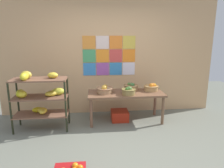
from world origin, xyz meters
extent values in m
plane|color=slate|center=(0.00, 0.00, 0.00)|extent=(9.65, 9.65, 0.00)
cube|color=tan|center=(0.00, 1.85, 1.42)|extent=(5.02, 0.06, 2.84)
cube|color=orange|center=(-0.44, 1.82, 1.67)|extent=(0.29, 0.01, 0.29)
cube|color=beige|center=(-0.14, 1.82, 1.67)|extent=(0.29, 0.01, 0.29)
cube|color=orange|center=(0.17, 1.82, 1.67)|extent=(0.29, 0.01, 0.29)
cube|color=gold|center=(0.48, 1.82, 1.67)|extent=(0.29, 0.01, 0.29)
cube|color=#449D60|center=(-0.44, 1.82, 1.37)|extent=(0.29, 0.01, 0.29)
cube|color=orange|center=(-0.14, 1.82, 1.37)|extent=(0.29, 0.01, 0.29)
cube|color=#D4433F|center=(0.17, 1.82, 1.37)|extent=(0.29, 0.01, 0.29)
cube|color=orange|center=(0.48, 1.82, 1.37)|extent=(0.29, 0.01, 0.29)
cube|color=#3581CF|center=(-0.44, 1.82, 1.06)|extent=(0.29, 0.01, 0.29)
cube|color=#9B4BA3|center=(-0.14, 1.82, 1.06)|extent=(0.29, 0.01, 0.29)
cube|color=#337DC0|center=(0.17, 1.82, 1.06)|extent=(0.29, 0.01, 0.29)
cube|color=silver|center=(0.48, 1.82, 1.06)|extent=(0.29, 0.01, 0.29)
cylinder|color=black|center=(-1.90, 0.82, 0.51)|extent=(0.04, 0.04, 1.02)
cylinder|color=black|center=(-0.90, 0.82, 0.51)|extent=(0.04, 0.04, 1.02)
cylinder|color=black|center=(-1.90, 1.23, 0.51)|extent=(0.04, 0.04, 1.02)
cylinder|color=black|center=(-0.90, 1.23, 0.51)|extent=(0.04, 0.04, 1.02)
cube|color=brown|center=(-1.40, 1.02, 0.30)|extent=(1.04, 0.45, 0.03)
ellipsoid|color=yellow|center=(-1.37, 1.02, 0.37)|extent=(0.14, 0.24, 0.11)
ellipsoid|color=yellow|center=(-1.50, 1.12, 0.37)|extent=(0.24, 0.19, 0.10)
ellipsoid|color=yellow|center=(-1.39, 1.05, 0.37)|extent=(0.26, 0.24, 0.11)
cube|color=brown|center=(-1.40, 1.02, 0.66)|extent=(1.04, 0.45, 0.02)
ellipsoid|color=gold|center=(-1.18, 1.05, 0.72)|extent=(0.33, 0.32, 0.10)
ellipsoid|color=yellow|center=(-1.72, 0.98, 0.74)|extent=(0.27, 0.26, 0.14)
ellipsoid|color=yellow|center=(-1.77, 1.03, 0.74)|extent=(0.20, 0.31, 0.14)
ellipsoid|color=yellow|center=(-1.07, 1.11, 0.74)|extent=(0.28, 0.22, 0.14)
cube|color=brown|center=(-1.40, 1.02, 1.01)|extent=(1.04, 0.45, 0.02)
ellipsoid|color=yellow|center=(-1.14, 1.06, 1.08)|extent=(0.24, 0.20, 0.11)
ellipsoid|color=yellow|center=(-1.63, 1.05, 1.10)|extent=(0.24, 0.18, 0.15)
ellipsoid|color=yellow|center=(-1.62, 0.90, 1.10)|extent=(0.17, 0.25, 0.14)
cube|color=brown|center=(0.32, 1.25, 0.62)|extent=(1.60, 0.66, 0.04)
cylinder|color=brown|center=(-0.42, 0.98, 0.30)|extent=(0.06, 0.06, 0.60)
cylinder|color=brown|center=(1.06, 0.98, 0.30)|extent=(0.06, 0.06, 0.60)
cylinder|color=brown|center=(-0.42, 1.52, 0.30)|extent=(0.06, 0.06, 0.60)
cylinder|color=brown|center=(1.06, 1.52, 0.30)|extent=(0.06, 0.06, 0.60)
cylinder|color=tan|center=(0.90, 1.34, 0.70)|extent=(0.30, 0.30, 0.11)
torus|color=#B2864D|center=(0.90, 1.34, 0.75)|extent=(0.32, 0.32, 0.02)
sphere|color=orange|center=(0.94, 1.33, 0.77)|extent=(0.08, 0.08, 0.08)
sphere|color=orange|center=(0.97, 1.33, 0.76)|extent=(0.08, 0.08, 0.08)
sphere|color=orange|center=(0.90, 1.34, 0.76)|extent=(0.09, 0.09, 0.09)
sphere|color=orange|center=(0.90, 1.31, 0.77)|extent=(0.08, 0.08, 0.08)
cylinder|color=#966B45|center=(0.47, 1.40, 0.70)|extent=(0.30, 0.30, 0.12)
torus|color=olive|center=(0.47, 1.40, 0.76)|extent=(0.32, 0.32, 0.02)
sphere|color=#49702C|center=(0.43, 1.46, 0.77)|extent=(0.08, 0.08, 0.08)
sphere|color=#3B7137|center=(0.49, 1.39, 0.77)|extent=(0.09, 0.09, 0.09)
sphere|color=#506F39|center=(0.47, 1.41, 0.77)|extent=(0.09, 0.09, 0.09)
cylinder|color=olive|center=(0.35, 1.08, 0.70)|extent=(0.27, 0.27, 0.11)
torus|color=olive|center=(0.35, 1.08, 0.75)|extent=(0.29, 0.29, 0.02)
sphere|color=#486B37|center=(0.37, 1.09, 0.76)|extent=(0.09, 0.09, 0.09)
sphere|color=#446B2D|center=(0.35, 1.08, 0.77)|extent=(0.09, 0.09, 0.09)
sphere|color=#3B7028|center=(0.31, 1.06, 0.77)|extent=(0.07, 0.07, 0.07)
sphere|color=#455B39|center=(0.32, 1.08, 0.76)|extent=(0.07, 0.07, 0.07)
cylinder|color=#A77F58|center=(-0.13, 1.26, 0.69)|extent=(0.32, 0.32, 0.10)
torus|color=#A87755|center=(-0.13, 1.26, 0.75)|extent=(0.35, 0.35, 0.03)
sphere|color=gold|center=(-0.12, 1.31, 0.76)|extent=(0.08, 0.08, 0.08)
sphere|color=gold|center=(-0.14, 1.20, 0.76)|extent=(0.11, 0.11, 0.11)
sphere|color=gold|center=(-0.14, 1.24, 0.77)|extent=(0.10, 0.10, 0.10)
cube|color=#AA2412|center=(0.20, 1.28, 0.11)|extent=(0.37, 0.36, 0.22)
sphere|color=orange|center=(-0.63, -0.55, 0.19)|extent=(0.08, 0.08, 0.08)
sphere|color=orange|center=(-0.57, -0.60, 0.19)|extent=(0.08, 0.08, 0.08)
camera|label=1|loc=(-0.39, -2.92, 1.83)|focal=32.92mm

